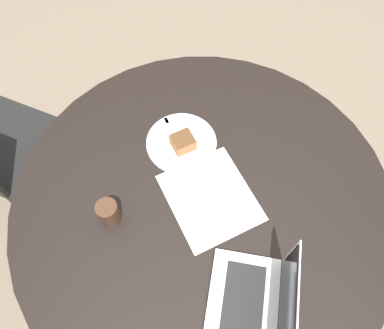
# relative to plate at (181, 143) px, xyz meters

# --- Properties ---
(ground_plane) EXTENTS (12.00, 12.00, 0.00)m
(ground_plane) POSITION_rel_plate_xyz_m (-0.22, -0.05, -0.72)
(ground_plane) COLOR #6B5B4C
(dining_table) EXTENTS (1.28, 1.28, 0.71)m
(dining_table) POSITION_rel_plate_xyz_m (-0.22, -0.05, -0.10)
(dining_table) COLOR black
(dining_table) RESTS_ON ground_plane
(paper_document) EXTENTS (0.38, 0.36, 0.00)m
(paper_document) POSITION_rel_plate_xyz_m (-0.22, -0.08, -0.00)
(paper_document) COLOR white
(paper_document) RESTS_ON dining_table
(plate) EXTENTS (0.25, 0.25, 0.01)m
(plate) POSITION_rel_plate_xyz_m (0.00, 0.00, 0.00)
(plate) COLOR white
(plate) RESTS_ON dining_table
(cake_slice) EXTENTS (0.09, 0.10, 0.05)m
(cake_slice) POSITION_rel_plate_xyz_m (-0.02, -0.00, 0.03)
(cake_slice) COLOR brown
(cake_slice) RESTS_ON plate
(fork) EXTENTS (0.17, 0.07, 0.00)m
(fork) POSITION_rel_plate_xyz_m (0.05, 0.03, 0.01)
(fork) COLOR silver
(fork) RESTS_ON plate
(coffee_glass) EXTENTS (0.07, 0.07, 0.09)m
(coffee_glass) POSITION_rel_plate_xyz_m (-0.26, 0.25, 0.04)
(coffee_glass) COLOR #3D2619
(coffee_glass) RESTS_ON dining_table
(laptop) EXTENTS (0.38, 0.29, 0.22)m
(laptop) POSITION_rel_plate_xyz_m (-0.60, -0.15, 0.04)
(laptop) COLOR silver
(laptop) RESTS_ON dining_table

